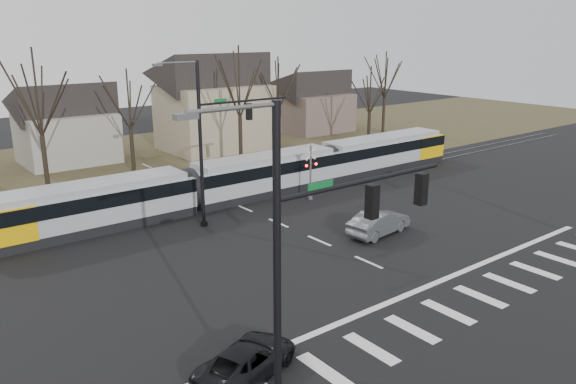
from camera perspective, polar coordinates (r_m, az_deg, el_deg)
ground at (r=29.12m, az=11.03°, el=-8.25°), size 140.00×140.00×0.00m
grass_verge at (r=54.51m, az=-15.00°, el=2.97°), size 140.00×28.00×0.01m
crosswalk at (r=26.95m, az=17.51°, el=-10.80°), size 27.00×2.60×0.01m
stop_line at (r=28.09m, az=13.81°, el=-9.36°), size 28.00×0.35×0.01m
lane_dashes at (r=40.67m, az=-6.05°, el=-0.95°), size 0.18×30.00×0.01m
rail_pair at (r=40.50m, az=-5.91°, el=-0.98°), size 90.00×1.52×0.06m
tram at (r=41.90m, az=-2.48°, el=1.93°), size 39.26×2.91×2.98m
sedan at (r=34.23m, az=9.21°, el=-3.07°), size 2.73×4.91×1.48m
suv at (r=20.83m, az=-4.18°, el=-16.64°), size 4.81×5.64×1.21m
signal_pole_near_left at (r=16.15m, az=3.45°, el=-6.33°), size 9.28×0.44×10.20m
signal_pole_far at (r=35.21m, az=-6.64°, el=5.91°), size 9.28×0.44×10.20m
rail_crossing_signal at (r=40.48m, az=2.31°, el=1.81°), size 1.08×0.36×4.00m
tree_row at (r=49.09m, az=-10.47°, el=7.79°), size 59.20×7.20×10.00m
house_b at (r=55.90m, az=-21.67°, el=6.85°), size 8.64×7.56×7.65m
house_c at (r=58.49m, az=-7.56°, el=9.44°), size 10.80×8.64×10.10m
house_d at (r=68.91m, az=2.56°, el=9.49°), size 8.64×7.56×7.65m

